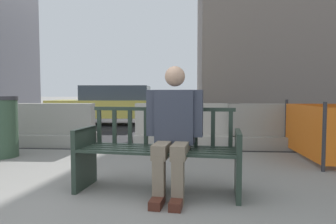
{
  "coord_description": "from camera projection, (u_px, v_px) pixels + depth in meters",
  "views": [
    {
      "loc": [
        1.0,
        -2.62,
        1.03
      ],
      "look_at": [
        0.67,
        1.95,
        0.75
      ],
      "focal_mm": 32.0,
      "sensor_mm": 36.0,
      "label": 1
    }
  ],
  "objects": [
    {
      "name": "jersey_barrier_right",
      "position": [
        281.0,
        130.0,
        5.65
      ],
      "size": [
        2.01,
        0.7,
        0.84
      ],
      "color": "gray",
      "rests_on": "ground"
    },
    {
      "name": "car_taxi_near",
      "position": [
        121.0,
        105.0,
        10.08
      ],
      "size": [
        4.72,
        2.04,
        1.29
      ],
      "color": "#DBC64C",
      "rests_on": "ground"
    },
    {
      "name": "trash_bin",
      "position": [
        0.0,
        127.0,
        4.86
      ],
      "size": [
        0.55,
        0.55,
        0.99
      ],
      "color": "#334C38",
      "rests_on": "ground"
    },
    {
      "name": "jersey_barrier_left",
      "position": [
        44.0,
        128.0,
        5.96
      ],
      "size": [
        2.01,
        0.72,
        0.84
      ],
      "color": "gray",
      "rests_on": "ground"
    },
    {
      "name": "ground_plane",
      "position": [
        80.0,
        206.0,
        2.75
      ],
      "size": [
        200.0,
        200.0,
        0.0
      ],
      "primitive_type": "plane",
      "color": "gray"
    },
    {
      "name": "street_bench",
      "position": [
        158.0,
        154.0,
        3.15
      ],
      "size": [
        1.74,
        0.71,
        0.88
      ],
      "color": "#28382D",
      "rests_on": "ground"
    },
    {
      "name": "seated_person",
      "position": [
        174.0,
        127.0,
        3.04
      ],
      "size": [
        0.59,
        0.75,
        1.31
      ],
      "color": "#383D4C",
      "rests_on": "ground"
    },
    {
      "name": "jersey_barrier_centre",
      "position": [
        186.0,
        129.0,
        5.9
      ],
      "size": [
        2.0,
        0.69,
        0.84
      ],
      "color": "#ADA89E",
      "rests_on": "ground"
    },
    {
      "name": "street_asphalt",
      "position": [
        163.0,
        121.0,
        11.41
      ],
      "size": [
        120.0,
        12.0,
        0.01
      ],
      "primitive_type": "cube",
      "color": "black",
      "rests_on": "ground"
    }
  ]
}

